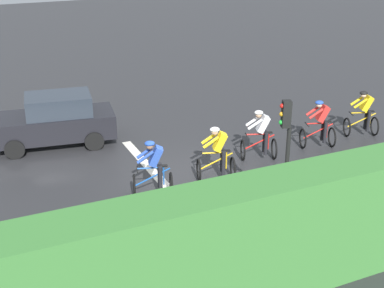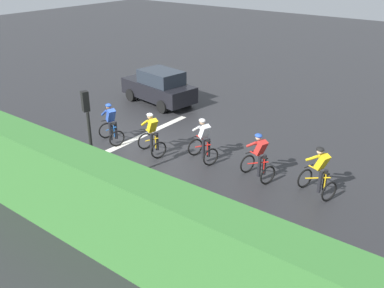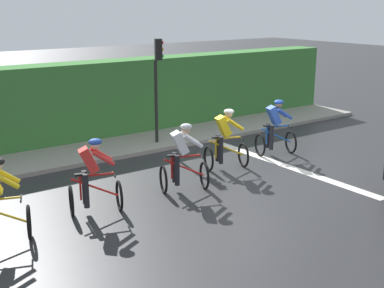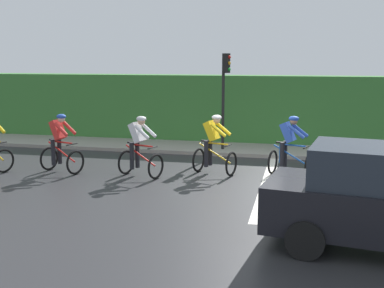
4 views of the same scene
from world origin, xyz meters
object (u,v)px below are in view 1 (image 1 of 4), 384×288
at_px(cyclist_second, 320,125).
at_px(traffic_light_near_crossing, 286,146).
at_px(cyclist_mid, 260,136).
at_px(cyclist_fourth, 217,155).
at_px(cyclist_trailing, 154,170).
at_px(cyclist_lead, 363,114).
at_px(car_black, 54,120).

bearing_deg(cyclist_second, traffic_light_near_crossing, -46.40).
bearing_deg(traffic_light_near_crossing, cyclist_mid, 155.79).
xyz_separation_m(cyclist_fourth, cyclist_trailing, (0.20, -2.06, 0.00)).
bearing_deg(cyclist_lead, cyclist_second, -83.60).
relative_size(cyclist_mid, cyclist_fourth, 1.00).
bearing_deg(cyclist_second, cyclist_mid, -89.36).
distance_m(cyclist_mid, cyclist_trailing, 4.08).
bearing_deg(cyclist_trailing, cyclist_second, 98.73).
bearing_deg(traffic_light_near_crossing, cyclist_fourth, -176.50).
bearing_deg(cyclist_fourth, cyclist_lead, 99.00).
bearing_deg(cyclist_trailing, car_black, -160.62).
height_order(cyclist_lead, car_black, car_black).
relative_size(cyclist_trailing, traffic_light_near_crossing, 0.50).
bearing_deg(cyclist_trailing, traffic_light_near_crossing, 37.93).
distance_m(cyclist_second, cyclist_fourth, 4.30).
bearing_deg(cyclist_trailing, cyclist_lead, 98.16).
xyz_separation_m(cyclist_mid, cyclist_fourth, (0.74, -1.91, 0.00)).
xyz_separation_m(cyclist_second, cyclist_trailing, (0.97, -6.30, 0.00)).
height_order(cyclist_trailing, traffic_light_near_crossing, traffic_light_near_crossing).
bearing_deg(cyclist_trailing, cyclist_fourth, 95.57).
relative_size(cyclist_second, car_black, 0.39).
distance_m(cyclist_fourth, cyclist_trailing, 2.07).
xyz_separation_m(cyclist_mid, cyclist_trailing, (0.94, -3.97, 0.00)).
relative_size(cyclist_fourth, cyclist_trailing, 1.00).
xyz_separation_m(cyclist_lead, cyclist_second, (0.23, -2.06, 0.00)).
relative_size(cyclist_lead, cyclist_second, 1.00).
height_order(cyclist_second, traffic_light_near_crossing, traffic_light_near_crossing).
distance_m(cyclist_second, car_black, 8.94).
distance_m(cyclist_lead, traffic_light_near_crossing, 7.48).
xyz_separation_m(cyclist_lead, cyclist_mid, (0.26, -4.38, 0.00)).
relative_size(cyclist_lead, traffic_light_near_crossing, 0.50).
bearing_deg(cyclist_second, car_black, -116.16).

